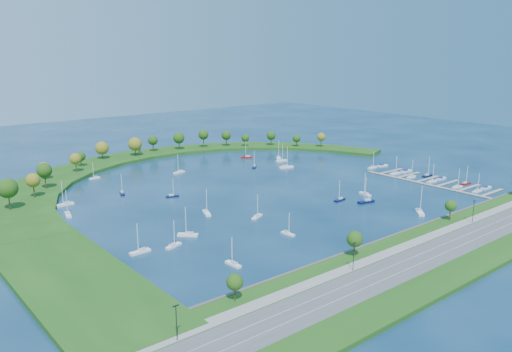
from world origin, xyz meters
TOP-DOWN VIEW (x-y plane):
  - ground at (0.00, 0.00)m, footprint 700.00×700.00m
  - south_shoreline at (0.03, -122.88)m, footprint 420.00×43.10m
  - breakwater at (-46.33, 48.72)m, footprint 286.74×247.64m
  - breakwater_trees at (-22.22, 88.42)m, footprint 241.09×95.52m
  - harbor_tower at (-11.50, 119.37)m, footprint 2.60×2.60m
  - dock_system at (85.30, -61.00)m, footprint 24.28×82.00m
  - moored_boat_0 at (-97.84, -50.58)m, footprint 8.27×2.51m
  - moored_boat_1 at (-77.34, -82.55)m, footprint 2.34×7.37m
  - moored_boat_2 at (44.92, 22.43)m, footprint 9.92×5.60m
  - moored_boat_3 at (29.61, 36.72)m, footprint 6.90×6.84m
  - moored_boat_4 at (14.54, -51.51)m, footprint 7.71×2.96m
  - moored_boat_5 at (33.32, -52.80)m, footprint 4.11×8.41m
  - moored_boat_6 at (-64.56, 74.04)m, footprint 6.77×2.46m
  - moored_boat_7 at (56.32, 39.50)m, footprint 8.71×3.57m
  - moored_boat_8 at (-48.68, 9.31)m, footprint 7.07×4.15m
  - moored_boat_9 at (-66.72, 31.44)m, footprint 4.69×8.01m
  - moored_boat_10 at (-36.07, -45.86)m, footprint 7.71×5.01m
  - moored_boat_11 at (60.07, 46.81)m, footprint 8.02×9.05m
  - moored_boat_12 at (44.90, 64.14)m, footprint 8.22×6.81m
  - moored_boat_13 at (-51.09, -26.47)m, footprint 5.37×8.96m
  - moored_boat_14 at (22.27, -62.44)m, footprint 9.55×4.41m
  - moored_boat_15 at (-40.30, -71.49)m, footprint 2.28×6.79m
  - moored_boat_16 at (-73.74, -46.32)m, footprint 7.67×7.90m
  - moored_boat_17 at (-84.72, -53.15)m, footprint 7.71×4.32m
  - moored_boat_18 at (-102.75, 12.79)m, footprint 4.30×8.69m
  - moored_boat_19 at (27.94, -89.93)m, footprint 8.55×8.62m
  - moored_boat_20 at (-17.19, 54.58)m, footprint 8.65×4.16m
  - moored_boat_21 at (-98.06, 30.03)m, footprint 8.93×2.87m
  - docked_boat_0 at (85.54, -87.73)m, footprint 7.15×2.24m
  - docked_boat_1 at (95.98, -87.48)m, footprint 8.25×2.44m
  - docked_boat_2 at (85.53, -76.09)m, footprint 7.65×2.77m
  - docked_boat_3 at (96.03, -75.11)m, footprint 7.86×3.23m
  - docked_boat_4 at (85.53, -59.97)m, footprint 7.53×2.55m
  - docked_boat_5 at (95.98, -59.66)m, footprint 8.35×2.83m
  - docked_boat_6 at (85.53, -45.87)m, footprint 7.80×2.68m
  - docked_boat_7 at (96.01, -50.30)m, footprint 8.40×2.37m
  - docked_boat_8 at (85.52, -34.09)m, footprint 8.17×2.86m
  - docked_boat_9 at (95.96, -34.94)m, footprint 9.35×2.63m
  - docked_boat_10 at (87.93, -14.59)m, footprint 7.96×2.64m
  - docked_boat_11 at (97.88, -14.94)m, footprint 8.32×3.47m

SIDE VIEW (x-z plane):
  - ground at x=0.00m, z-range 0.00..0.00m
  - dock_system at x=85.30m, z-range -0.45..1.15m
  - docked_boat_11 at x=97.88m, z-range -0.22..1.43m
  - docked_boat_1 at x=95.98m, z-range -0.22..1.45m
  - docked_boat_5 at x=95.98m, z-range -0.22..1.45m
  - docked_boat_9 at x=95.96m, z-range -0.25..1.65m
  - moored_boat_6 at x=-64.56m, z-range -4.02..5.72m
  - moored_boat_15 at x=-40.30m, z-range -4.06..5.77m
  - moored_boat_8 at x=-48.68m, z-range -4.17..5.88m
  - docked_boat_0 at x=85.54m, z-range -4.34..6.07m
  - moored_boat_1 at x=-77.34m, z-range -4.49..6.23m
  - docked_boat_4 at x=85.53m, z-range -4.57..6.32m
  - moored_boat_17 at x=-84.72m, z-range -4.59..6.34m
  - docked_boat_2 at x=85.53m, z-range -4.63..6.39m
  - moored_boat_10 at x=-36.07m, z-range -4.64..6.40m
  - moored_boat_4 at x=14.54m, z-range -4.65..6.41m
  - moored_boat_3 at x=29.61m, z-range -4.70..6.46m
  - docked_boat_3 at x=96.03m, z-range -4.72..6.49m
  - docked_boat_6 at x=85.53m, z-range -4.75..6.53m
  - moored_boat_9 at x=-66.72m, z-range -4.80..6.57m
  - docked_boat_10 at x=87.93m, z-range -4.87..6.66m
  - docked_boat_8 at x=85.52m, z-range -5.00..6.80m
  - moored_boat_5 at x=33.32m, z-range -5.06..6.86m
  - moored_boat_0 at x=-97.84m, z-range -5.13..6.95m
  - moored_boat_20 at x=-17.19m, z-range -5.22..7.05m
  - moored_boat_18 at x=-102.75m, z-range -5.24..7.07m
  - docked_boat_7 at x=96.01m, z-range -5.25..7.08m
  - moored_boat_12 at x=44.90m, z-range -5.27..7.10m
  - moored_boat_7 at x=56.32m, z-range -5.30..7.13m
  - moored_boat_16 at x=-73.74m, z-range -5.40..7.25m
  - moored_boat_13 at x=-51.09m, z-range -5.44..7.30m
  - moored_boat_21 at x=-98.06m, z-range -5.55..7.42m
  - moored_boat_14 at x=22.27m, z-range -5.82..7.73m
  - moored_boat_19 at x=27.94m, z-range -6.00..7.94m
  - moored_boat_11 at x=60.07m, z-range -6.01..7.94m
  - moored_boat_2 at x=44.92m, z-range -6.06..8.00m
  - breakwater at x=-46.33m, z-range -0.01..1.99m
  - south_shoreline at x=0.03m, z-range -4.80..6.80m
  - harbor_tower at x=-11.50m, z-range 2.05..6.72m
  - breakwater_trees at x=-22.22m, z-range 2.90..18.16m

